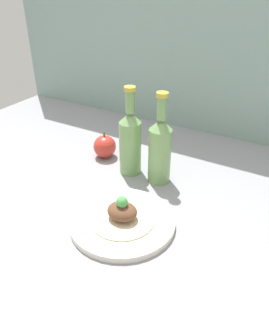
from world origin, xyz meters
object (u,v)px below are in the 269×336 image
Objects in this scene: cider_bottle_left at (130,141)px; cider_bottle_right at (160,149)px; plate at (122,221)px; apple at (105,147)px; plated_food at (122,213)px.

cider_bottle_right is at bearing 0.00° from cider_bottle_left.
apple is at bearing 131.52° from plate.
plated_food is at bearing -86.92° from cider_bottle_right.
cider_bottle_left is (-11.52, 23.43, 7.43)cm from plated_food.
plate is 2.90× the size of apple.
apple is (-23.03, 4.00, -7.13)cm from cider_bottle_right.
cider_bottle_left reaches higher than plated_food.
apple is at bearing 170.15° from cider_bottle_right.
apple is at bearing 162.62° from cider_bottle_left.
cider_bottle_right is 3.00× the size of apple.
cider_bottle_left is at bearing -17.38° from apple.
cider_bottle_left and cider_bottle_right have the same top height.
cider_bottle_left is (-11.52, 23.43, 10.01)cm from plate.
cider_bottle_left is at bearing 116.17° from plated_food.
cider_bottle_left is 3.00× the size of apple.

